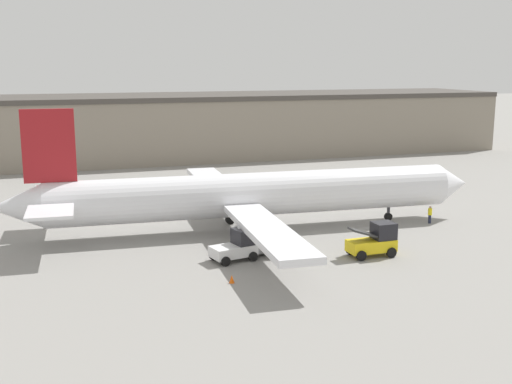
{
  "coord_description": "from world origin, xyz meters",
  "views": [
    {
      "loc": [
        -17.34,
        -51.25,
        14.26
      ],
      "look_at": [
        0.0,
        0.0,
        3.32
      ],
      "focal_mm": 45.0,
      "sensor_mm": 36.0,
      "label": 1
    }
  ],
  "objects": [
    {
      "name": "belt_loader_truck",
      "position": [
        5.96,
        -10.21,
        1.17
      ],
      "size": [
        3.61,
        1.93,
        2.51
      ],
      "rotation": [
        0.0,
        0.0,
        0.01
      ],
      "color": "yellow",
      "rests_on": "ground_plane"
    },
    {
      "name": "airplane",
      "position": [
        -0.97,
        0.06,
        3.04
      ],
      "size": [
        42.26,
        35.08,
        10.76
      ],
      "rotation": [
        0.0,
        0.0,
        -0.06
      ],
      "color": "white",
      "rests_on": "ground_plane"
    },
    {
      "name": "ground_plane",
      "position": [
        0.0,
        0.0,
        0.0
      ],
      "size": [
        400.0,
        400.0,
        0.0
      ],
      "primitive_type": "plane",
      "color": "gray"
    },
    {
      "name": "ground_crew_worker",
      "position": [
        15.57,
        -2.99,
        0.86
      ],
      "size": [
        0.35,
        0.35,
        1.61
      ],
      "rotation": [
        0.0,
        0.0,
        4.3
      ],
      "color": "#1E2338",
      "rests_on": "ground_plane"
    },
    {
      "name": "baggage_tug",
      "position": [
        -4.16,
        -7.88,
        1.04
      ],
      "size": [
        3.58,
        2.66,
        2.27
      ],
      "rotation": [
        0.0,
        0.0,
        0.22
      ],
      "color": "silver",
      "rests_on": "ground_plane"
    },
    {
      "name": "terminal_building",
      "position": [
        8.55,
        44.97,
        4.78
      ],
      "size": [
        90.63,
        17.39,
        9.54
      ],
      "color": "gray",
      "rests_on": "ground_plane"
    },
    {
      "name": "safety_cone_near",
      "position": [
        -5.96,
        -12.62,
        0.28
      ],
      "size": [
        0.36,
        0.36,
        0.55
      ],
      "color": "#EF590F",
      "rests_on": "ground_plane"
    }
  ]
}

